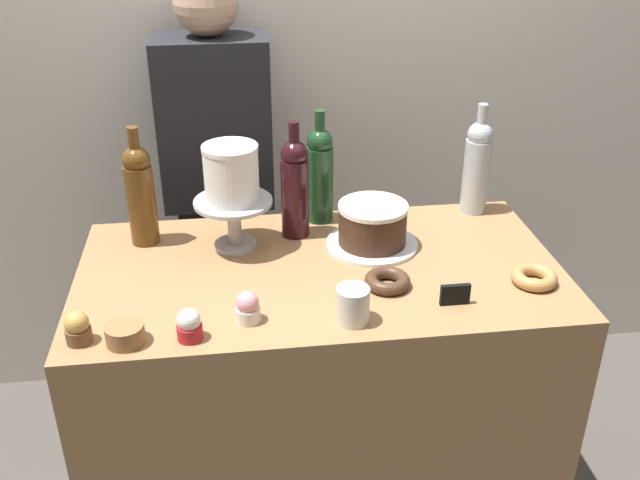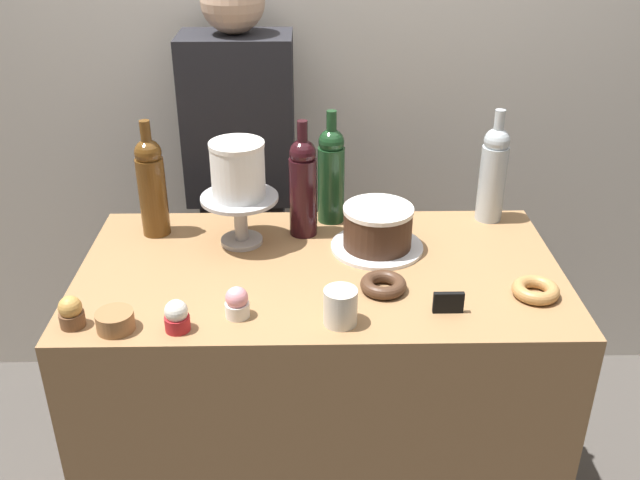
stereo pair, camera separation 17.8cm
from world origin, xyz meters
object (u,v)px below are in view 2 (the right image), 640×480
Objects in this scene: wine_bottle_green at (331,173)px; wine_bottle_dark_red at (303,185)px; cupcake_vanilla at (177,316)px; coffee_cup_ceramic at (340,307)px; donut_maple at (536,290)px; cookie_stack at (115,321)px; cupcake_caramel at (71,312)px; barista_figure at (243,198)px; cake_stand_pedestal at (240,212)px; chocolate_round_cake at (378,226)px; cupcake_strawberry at (237,303)px; price_sign_chalkboard at (448,303)px; wine_bottle_amber at (152,185)px; wine_bottle_clear at (493,172)px; white_layer_cake at (238,170)px; donut_chocolate at (383,285)px.

wine_bottle_dark_red is at bearing -133.35° from wine_bottle_green.
cupcake_vanilla is 0.87× the size of coffee_cup_ceramic.
cookie_stack reaches higher than donut_maple.
barista_figure reaches higher than cupcake_caramel.
cake_stand_pedestal is 0.29m from wine_bottle_green.
chocolate_round_cake is (0.36, -0.04, -0.03)m from cake_stand_pedestal.
cupcake_strawberry is (-0.15, -0.41, -0.11)m from wine_bottle_dark_red.
wine_bottle_dark_red is at bearing 17.69° from cake_stand_pedestal.
cake_stand_pedestal is 2.77× the size of cupcake_caramel.
coffee_cup_ceramic is at bearing 0.05° from cupcake_caramel.
cupcake_strawberry is 1.06× the size of price_sign_chalkboard.
wine_bottle_dark_red reaches higher than cookie_stack.
wine_bottle_clear is (0.94, 0.07, 0.00)m from wine_bottle_amber.
price_sign_chalkboard is at bearing -35.19° from cake_stand_pedestal.
donut_maple is at bearing -21.63° from white_layer_cake.
wine_bottle_green is at bearing 106.26° from donut_chocolate.
price_sign_chalkboard is at bearing 0.67° from cupcake_strawberry.
donut_maple is at bearing -87.68° from wine_bottle_clear.
wine_bottle_clear is 4.38× the size of cupcake_caramel.
donut_chocolate is (-0.00, -0.21, -0.05)m from chocolate_round_cake.
wine_bottle_green is (0.25, 0.14, -0.07)m from white_layer_cake.
wine_bottle_clear is at bearing 26.67° from cupcake_caramel.
chocolate_round_cake is at bearing 145.52° from donut_maple.
cupcake_caramel is at bearing -131.47° from cake_stand_pedestal.
wine_bottle_amber is at bearing 165.48° from cake_stand_pedestal.
cake_stand_pedestal is at bearing 158.37° from donut_maple.
white_layer_cake reaches higher than cake_stand_pedestal.
wine_bottle_clear is 3.83× the size of coffee_cup_ceramic.
cupcake_caramel is at bearing -131.47° from white_layer_cake.
coffee_cup_ceramic is (-0.11, -0.14, 0.03)m from donut_chocolate.
cupcake_caramel is at bearing -139.12° from wine_bottle_dark_red.
chocolate_round_cake is 0.37m from coffee_cup_ceramic.
white_layer_cake reaches higher than chocolate_round_cake.
wine_bottle_green is 4.38× the size of cupcake_strawberry.
barista_figure is at bearing 78.14° from cookie_stack.
cookie_stack reaches higher than donut_chocolate.
wine_bottle_dark_red is at bearing 70.06° from cupcake_strawberry.
wine_bottle_clear is 1.18m from cupcake_caramel.
barista_figure is at bearing 72.31° from cupcake_caramel.
cake_stand_pedestal is 0.48m from cookie_stack.
barista_figure reaches higher than white_layer_cake.
white_layer_cake is 0.81× the size of chocolate_round_cake.
cupcake_vanilla is (-0.81, -0.55, -0.11)m from wine_bottle_clear.
cupcake_strawberry is (-0.68, -0.49, -0.11)m from wine_bottle_clear.
cupcake_caramel reaches higher than price_sign_chalkboard.
white_layer_cake is at bearing 173.54° from chocolate_round_cake.
cake_stand_pedestal is 2.42× the size of coffee_cup_ceramic.
wine_bottle_clear is at bearing 49.29° from coffee_cup_ceramic.
donut_chocolate is 0.07× the size of barista_figure.
wine_bottle_dark_red is 4.38× the size of cupcake_caramel.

